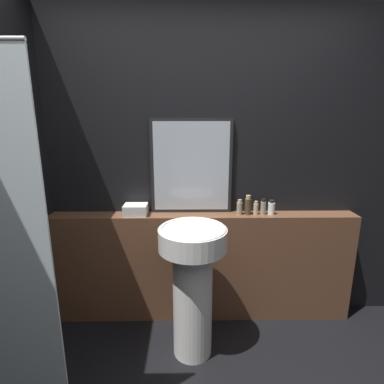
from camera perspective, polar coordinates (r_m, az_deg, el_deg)
wall_back at (r=2.46m, az=2.12°, el=3.86°), size 8.00×0.06×2.50m
vanity_counter at (r=2.61m, az=2.09°, el=-13.97°), size 2.48×0.18×0.92m
pedestal_sink at (r=2.17m, az=0.12°, el=-16.31°), size 0.47×0.47×0.97m
mirror at (r=2.40m, az=-0.12°, el=4.85°), size 0.65×0.03×0.76m
towel_stack at (r=2.45m, az=-10.68°, el=-3.33°), size 0.18×0.15×0.08m
shampoo_bottle at (r=2.44m, az=9.05°, el=-2.96°), size 0.04×0.04×0.12m
conditioner_bottle at (r=2.45m, az=10.62°, el=-2.57°), size 0.05×0.05×0.16m
lotion_bottle at (r=2.47m, az=12.06°, el=-3.05°), size 0.04×0.04×0.11m
body_wash_bottle at (r=2.48m, az=13.40°, el=-2.84°), size 0.04×0.04×0.13m
hand_soap_bottle at (r=2.50m, az=14.88°, el=-2.91°), size 0.05×0.05×0.12m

